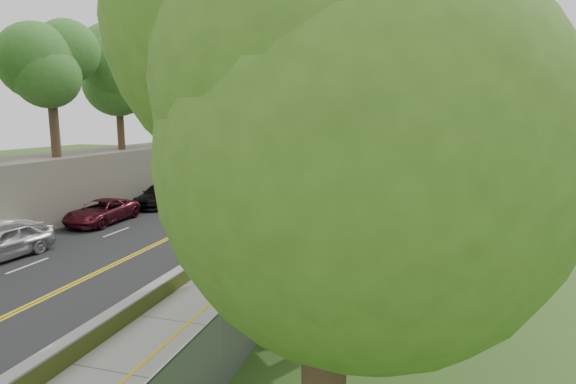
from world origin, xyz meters
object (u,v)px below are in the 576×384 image
at_px(construction_barrel, 359,190).
at_px(person_far, 343,183).
at_px(car_0, 1,243).
at_px(signpost, 230,219).
at_px(concrete_block, 270,263).
at_px(car_2, 102,212).
at_px(painter_0, 266,224).
at_px(streetlight, 185,138).

relative_size(construction_barrel, person_far, 0.52).
bearing_deg(car_0, signpost, 19.95).
bearing_deg(construction_barrel, concrete_block, -93.03).
bearing_deg(concrete_block, car_2, 155.81).
relative_size(construction_barrel, painter_0, 0.51).
bearing_deg(car_2, concrete_block, -25.75).
bearing_deg(signpost, streetlight, 124.08).
height_order(signpost, concrete_block, signpost).
relative_size(signpost, car_0, 0.67).
xyz_separation_m(concrete_block, person_far, (-0.40, 21.13, 0.38)).
xyz_separation_m(streetlight, signpost, (11.51, -17.02, -2.68)).
bearing_deg(car_0, streetlight, 99.56).
bearing_deg(person_far, signpost, 104.04).
bearing_deg(signpost, concrete_block, -24.61).
height_order(car_0, car_2, car_0).
bearing_deg(painter_0, concrete_block, -165.93).
distance_m(painter_0, person_far, 16.20).
bearing_deg(car_2, car_0, -88.22).
height_order(signpost, person_far, signpost).
bearing_deg(car_2, streetlight, 93.24).
bearing_deg(painter_0, signpost, 169.59).
bearing_deg(painter_0, car_0, 116.26).
bearing_deg(signpost, car_2, 155.90).
xyz_separation_m(signpost, painter_0, (0.27, 4.02, -1.09)).
relative_size(signpost, construction_barrel, 3.74).
height_order(car_0, person_far, person_far).
distance_m(streetlight, concrete_block, 22.98).
bearing_deg(painter_0, construction_barrel, -17.57).
bearing_deg(concrete_block, car_0, -172.33).
height_order(signpost, construction_barrel, signpost).
distance_m(streetlight, person_far, 14.15).
distance_m(car_2, person_far, 19.71).
distance_m(signpost, car_0, 10.45).
relative_size(construction_barrel, car_0, 0.18).
relative_size(concrete_block, painter_0, 0.76).
relative_size(signpost, painter_0, 1.89).
relative_size(signpost, person_far, 1.96).
xyz_separation_m(car_0, person_far, (11.80, 22.77, 0.01)).
bearing_deg(car_2, person_far, 50.09).
xyz_separation_m(streetlight, car_0, (1.46, -19.64, -3.81)).
xyz_separation_m(construction_barrel, car_2, (-13.69, -14.33, 0.29)).
distance_m(signpost, construction_barrel, 19.34).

